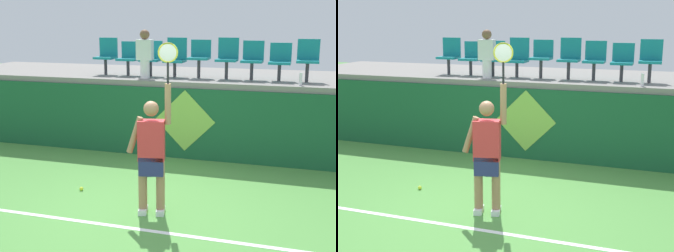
% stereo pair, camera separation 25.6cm
% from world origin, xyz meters
% --- Properties ---
extents(ground_plane, '(40.00, 40.00, 0.00)m').
position_xyz_m(ground_plane, '(0.00, 0.00, 0.00)').
color(ground_plane, '#519342').
extents(court_back_wall, '(12.60, 0.20, 1.47)m').
position_xyz_m(court_back_wall, '(0.00, 2.87, 0.74)').
color(court_back_wall, '#195633').
rests_on(court_back_wall, ground_plane).
extents(spectator_platform, '(12.60, 3.03, 0.12)m').
position_xyz_m(spectator_platform, '(0.00, 4.33, 1.53)').
color(spectator_platform, gray).
rests_on(spectator_platform, court_back_wall).
extents(court_baseline_stripe, '(11.34, 0.08, 0.01)m').
position_xyz_m(court_baseline_stripe, '(0.00, -0.61, 0.00)').
color(court_baseline_stripe, white).
rests_on(court_baseline_stripe, ground_plane).
extents(tennis_player, '(0.74, 0.33, 2.53)m').
position_xyz_m(tennis_player, '(0.14, -0.04, 0.95)').
color(tennis_player, white).
rests_on(tennis_player, ground_plane).
extents(tennis_ball, '(0.07, 0.07, 0.07)m').
position_xyz_m(tennis_ball, '(-1.31, 0.49, 0.03)').
color(tennis_ball, '#D1E533').
rests_on(tennis_ball, ground_plane).
extents(water_bottle, '(0.06, 0.06, 0.25)m').
position_xyz_m(water_bottle, '(2.11, 3.02, 1.72)').
color(water_bottle, white).
rests_on(water_bottle, spectator_platform).
extents(stadium_chair_0, '(0.44, 0.42, 0.83)m').
position_xyz_m(stadium_chair_0, '(-2.22, 3.66, 2.05)').
color(stadium_chair_0, '#38383D').
rests_on(stadium_chair_0, spectator_platform).
extents(stadium_chair_1, '(0.44, 0.42, 0.76)m').
position_xyz_m(stadium_chair_1, '(-1.66, 3.65, 2.02)').
color(stadium_chair_1, '#38383D').
rests_on(stadium_chair_1, spectator_platform).
extents(stadium_chair_2, '(0.44, 0.42, 0.78)m').
position_xyz_m(stadium_chair_2, '(-1.13, 3.65, 2.02)').
color(stadium_chair_2, '#38383D').
rests_on(stadium_chair_2, spectator_platform).
extents(stadium_chair_3, '(0.44, 0.42, 0.85)m').
position_xyz_m(stadium_chair_3, '(-0.57, 3.66, 2.04)').
color(stadium_chair_3, '#38383D').
rests_on(stadium_chair_3, spectator_platform).
extents(stadium_chair_4, '(0.44, 0.42, 0.81)m').
position_xyz_m(stadium_chair_4, '(-0.02, 3.65, 2.07)').
color(stadium_chair_4, '#38383D').
rests_on(stadium_chair_4, spectator_platform).
extents(stadium_chair_5, '(0.44, 0.42, 0.86)m').
position_xyz_m(stadium_chair_5, '(0.58, 3.66, 2.07)').
color(stadium_chair_5, '#38383D').
rests_on(stadium_chair_5, spectator_platform).
extents(stadium_chair_6, '(0.44, 0.42, 0.81)m').
position_xyz_m(stadium_chair_6, '(1.11, 3.65, 2.05)').
color(stadium_chair_6, '#38383D').
rests_on(stadium_chair_6, spectator_platform).
extents(stadium_chair_7, '(0.44, 0.42, 0.77)m').
position_xyz_m(stadium_chair_7, '(1.67, 3.65, 2.03)').
color(stadium_chair_7, '#38383D').
rests_on(stadium_chair_7, spectator_platform).
extents(stadium_chair_8, '(0.44, 0.42, 0.85)m').
position_xyz_m(stadium_chair_8, '(2.22, 3.65, 2.08)').
color(stadium_chair_8, '#38383D').
rests_on(stadium_chair_8, spectator_platform).
extents(spectator_0, '(0.34, 0.21, 1.03)m').
position_xyz_m(spectator_0, '(-1.13, 3.22, 2.14)').
color(spectator_0, white).
rests_on(spectator_0, spectator_platform).
extents(wall_signage_mount, '(1.27, 0.01, 1.45)m').
position_xyz_m(wall_signage_mount, '(-0.11, 2.76, 0.00)').
color(wall_signage_mount, '#195633').
rests_on(wall_signage_mount, ground_plane).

